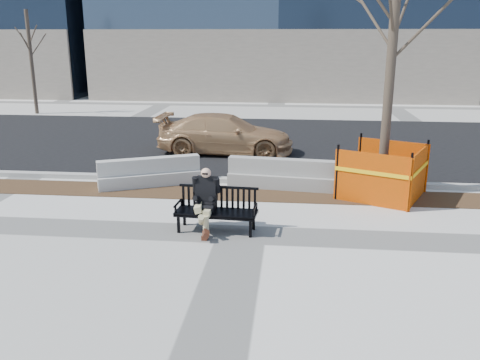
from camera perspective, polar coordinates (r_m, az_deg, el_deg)
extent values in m
plane|color=beige|center=(9.85, 0.18, -6.12)|extent=(120.00, 120.00, 0.00)
cube|color=#47301C|center=(12.28, 1.40, -1.56)|extent=(40.00, 1.20, 0.02)
cube|color=black|center=(18.28, 2.95, 4.26)|extent=(60.00, 10.40, 0.01)
cube|color=#9E9B93|center=(13.17, 1.73, -0.10)|extent=(60.00, 0.25, 0.12)
imported|color=tan|center=(16.56, -1.64, 3.03)|extent=(4.39, 1.91, 1.26)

